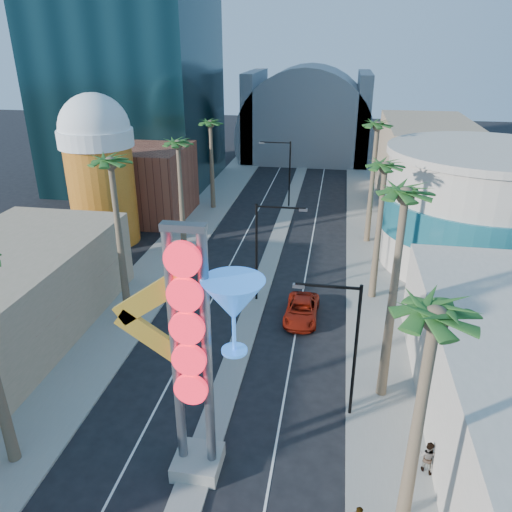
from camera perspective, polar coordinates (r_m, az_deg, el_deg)
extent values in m
cube|color=gray|center=(54.86, -7.18, 3.28)|extent=(5.00, 100.00, 0.15)
cube|color=gray|center=(52.84, 13.01, 2.03)|extent=(5.00, 100.00, 0.15)
cube|color=gray|center=(55.81, 3.11, 3.80)|extent=(1.60, 84.00, 0.15)
cube|color=brown|center=(58.48, -12.74, 8.22)|extent=(10.00, 10.00, 8.00)
cube|color=#9C8764|center=(64.57, 18.76, 9.90)|extent=(10.00, 20.00, 10.00)
cylinder|color=#AD5917|center=(51.62, -17.10, 6.86)|extent=(6.40, 6.40, 10.00)
cylinder|color=white|center=(50.42, -17.85, 12.73)|extent=(7.00, 7.00, 1.60)
sphere|color=white|center=(50.29, -17.96, 13.62)|extent=(6.60, 6.60, 6.60)
cylinder|color=#BAAE9E|center=(47.96, 24.00, 4.59)|extent=(16.00, 16.00, 10.00)
cylinder|color=teal|center=(47.96, 24.00, 4.59)|extent=(16.60, 16.60, 3.00)
cylinder|color=#BAAE9E|center=(46.68, 25.08, 10.73)|extent=(16.60, 16.60, 0.60)
cylinder|color=slate|center=(87.67, 5.83, 13.71)|extent=(22.00, 16.00, 22.00)
cube|color=slate|center=(88.25, -0.15, 15.86)|extent=(2.00, 16.00, 14.00)
cube|color=slate|center=(87.08, 12.04, 15.26)|extent=(2.00, 16.00, 14.00)
cube|color=gray|center=(25.99, -6.65, -22.35)|extent=(2.20, 2.20, 0.80)
cylinder|color=slate|center=(22.21, -9.16, -11.03)|extent=(0.44, 0.44, 12.00)
cylinder|color=slate|center=(21.85, -5.60, -11.46)|extent=(0.44, 0.44, 12.00)
cube|color=slate|center=(19.28, -8.31, 3.29)|extent=(1.80, 0.50, 0.30)
cylinder|color=red|center=(19.42, -8.41, -0.39)|extent=(1.50, 0.25, 1.50)
cylinder|color=red|center=(20.10, -8.15, -4.43)|extent=(1.50, 0.25, 1.50)
cylinder|color=red|center=(20.87, -7.90, -8.18)|extent=(1.50, 0.25, 1.50)
cylinder|color=red|center=(21.72, -7.67, -11.66)|extent=(1.50, 0.25, 1.50)
cylinder|color=red|center=(22.65, -7.45, -14.86)|extent=(1.50, 0.25, 1.50)
cube|color=gold|center=(21.10, -11.96, -4.67)|extent=(3.47, 0.25, 2.80)
cube|color=gold|center=(22.11, -11.53, -9.24)|extent=(3.47, 0.25, 2.80)
cone|color=#2979ED|center=(20.06, -2.60, -5.05)|extent=(2.60, 2.60, 1.80)
cylinder|color=#2979ED|center=(20.88, -2.52, -8.91)|extent=(0.16, 0.16, 1.60)
cylinder|color=#2979ED|center=(21.32, -2.48, -10.72)|extent=(1.10, 1.10, 0.12)
cylinder|color=black|center=(37.78, 0.05, 0.24)|extent=(0.18, 0.18, 8.00)
cube|color=black|center=(36.19, 2.88, 5.57)|extent=(3.60, 0.12, 0.12)
cube|color=slate|center=(36.08, 5.41, 5.27)|extent=(0.60, 0.25, 0.18)
cylinder|color=black|center=(60.36, 3.86, 9.22)|extent=(0.18, 0.18, 8.00)
cube|color=black|center=(59.73, 2.20, 12.84)|extent=(3.60, 0.12, 0.12)
cube|color=slate|center=(59.97, 0.65, 12.80)|extent=(0.60, 0.25, 0.18)
cylinder|color=black|center=(26.84, 11.26, -10.92)|extent=(0.18, 0.18, 8.00)
cube|color=black|center=(24.86, 8.22, -3.45)|extent=(3.24, 0.12, 0.12)
cube|color=slate|center=(24.96, 4.90, -3.42)|extent=(0.60, 0.25, 0.18)
cylinder|color=brown|center=(36.11, -15.26, 1.22)|extent=(0.40, 0.40, 11.50)
sphere|color=#174519|center=(34.41, -16.29, 10.10)|extent=(2.40, 2.40, 2.40)
cylinder|color=brown|center=(48.63, -8.55, 6.65)|extent=(0.40, 0.40, 10.00)
sphere|color=#174519|center=(47.43, -8.92, 12.44)|extent=(2.40, 2.40, 2.40)
cylinder|color=brown|center=(59.74, -5.06, 10.02)|extent=(0.40, 0.40, 10.00)
sphere|color=#174519|center=(58.77, -5.24, 14.76)|extent=(2.40, 2.40, 2.40)
cylinder|color=brown|center=(19.88, 17.50, -20.62)|extent=(0.40, 0.40, 11.00)
sphere|color=#174519|center=(16.63, 19.81, -6.79)|extent=(2.40, 2.40, 2.40)
cylinder|color=brown|center=(27.67, 15.27, -5.35)|extent=(0.40, 0.40, 12.00)
sphere|color=#174519|center=(25.40, 16.71, 6.59)|extent=(2.40, 2.40, 2.40)
cylinder|color=brown|center=(38.86, 13.77, 2.20)|extent=(0.40, 0.40, 10.50)
sphere|color=#174519|center=(37.32, 14.55, 9.72)|extent=(2.40, 2.40, 2.40)
cylinder|color=brown|center=(50.09, 13.08, 7.70)|extent=(0.40, 0.40, 11.50)
sphere|color=#174519|center=(48.87, 13.71, 14.18)|extent=(2.40, 2.40, 2.40)
imported|color=maroon|center=(36.92, 5.24, -6.18)|extent=(2.43, 5.13, 1.42)
imported|color=gray|center=(26.51, 19.03, -20.86)|extent=(1.02, 0.97, 1.67)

